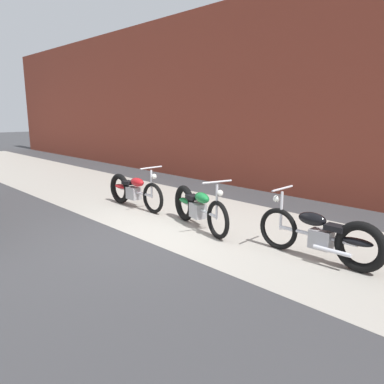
{
  "coord_description": "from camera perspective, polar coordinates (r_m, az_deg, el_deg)",
  "views": [
    {
      "loc": [
        5.24,
        -3.7,
        2.18
      ],
      "look_at": [
        0.34,
        0.97,
        0.75
      ],
      "focal_mm": 35.29,
      "sensor_mm": 36.0,
      "label": 1
    }
  ],
  "objects": [
    {
      "name": "motorcycle_black",
      "position": [
        5.9,
        19.63,
        -6.37
      ],
      "size": [
        2.01,
        0.58,
        1.03
      ],
      "rotation": [
        0.0,
        0.0,
        3.18
      ],
      "color": "black",
      "rests_on": "ground"
    },
    {
      "name": "motorcycle_red",
      "position": [
        8.94,
        -9.13,
        0.28
      ],
      "size": [
        2.01,
        0.58,
        1.03
      ],
      "rotation": [
        0.0,
        0.0,
        0.01
      ],
      "color": "black",
      "rests_on": "ground"
    },
    {
      "name": "motorcycle_green",
      "position": [
        7.29,
        0.6,
        -2.22
      ],
      "size": [
        1.96,
        0.79,
        1.03
      ],
      "rotation": [
        0.0,
        0.0,
        -0.27
      ],
      "color": "black",
      "rests_on": "ground"
    },
    {
      "name": "brick_building_wall",
      "position": [
        10.34,
        16.4,
        14.07
      ],
      "size": [
        36.0,
        0.5,
        5.3
      ],
      "primitive_type": "cube",
      "color": "brown",
      "rests_on": "ground"
    },
    {
      "name": "ground_plane",
      "position": [
        6.77,
        -8.0,
        -6.97
      ],
      "size": [
        80.0,
        80.0,
        0.0
      ],
      "primitive_type": "plane",
      "color": "#38383A"
    },
    {
      "name": "sidewalk_slab",
      "position": [
        7.87,
        2.43,
        -4.15
      ],
      "size": [
        36.0,
        3.5,
        0.01
      ],
      "primitive_type": "cube",
      "color": "#9E998E",
      "rests_on": "ground"
    }
  ]
}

